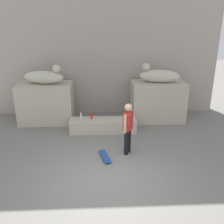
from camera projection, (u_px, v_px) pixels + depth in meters
ground_plane at (105, 181)px, 6.75m from camera, size 40.00×40.00×0.00m
facade_wall at (101, 34)px, 10.70m from camera, size 10.04×0.60×6.89m
pedestal_left at (46, 103)px, 10.35m from camera, size 2.15×1.24×1.62m
pedestal_right at (158, 101)px, 10.55m from camera, size 2.15×1.24×1.62m
statue_reclining_left at (45, 77)px, 9.96m from camera, size 1.67×0.81×0.78m
statue_reclining_right at (158, 75)px, 10.17m from camera, size 1.67×0.83×0.78m
ledge_block at (103, 125)px, 9.59m from camera, size 2.48×0.65×0.50m
skater at (128, 127)px, 7.83m from camera, size 0.35×0.48×1.67m
skateboard at (105, 156)px, 7.83m from camera, size 0.39×0.82×0.08m
bottle_clear at (81, 116)px, 9.55m from camera, size 0.07×0.07×0.26m
bottle_red at (92, 116)px, 9.53m from camera, size 0.08×0.08×0.27m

